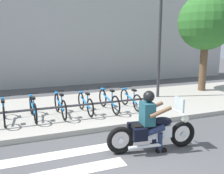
% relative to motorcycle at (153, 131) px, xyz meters
% --- Properties ---
extents(sidewalk, '(24.00, 4.40, 0.15)m').
position_rel_motorcycle_xyz_m(sidewalk, '(-1.33, 3.71, -0.39)').
color(sidewalk, '#A8A399').
rests_on(sidewalk, ground).
extents(crosswalk_stripe_3, '(2.80, 0.40, 0.01)m').
position_rel_motorcycle_xyz_m(crosswalk_stripe_3, '(-2.27, -0.26, -0.46)').
color(crosswalk_stripe_3, white).
rests_on(crosswalk_stripe_3, ground).
extents(crosswalk_stripe_4, '(2.80, 0.40, 0.01)m').
position_rel_motorcycle_xyz_m(crosswalk_stripe_4, '(-2.27, 0.54, -0.46)').
color(crosswalk_stripe_4, white).
rests_on(crosswalk_stripe_4, ground).
extents(motorcycle, '(2.21, 0.74, 1.24)m').
position_rel_motorcycle_xyz_m(motorcycle, '(0.00, 0.00, 0.00)').
color(motorcycle, black).
rests_on(motorcycle, ground).
extents(rider, '(0.67, 0.59, 1.44)m').
position_rel_motorcycle_xyz_m(rider, '(-0.08, 0.01, 0.37)').
color(rider, '#1E4C59').
rests_on(rider, ground).
extents(bicycle_2, '(0.48, 1.61, 0.72)m').
position_rel_motorcycle_xyz_m(bicycle_2, '(-3.32, 2.96, 0.02)').
color(bicycle_2, black).
rests_on(bicycle_2, sidewalk).
extents(bicycle_3, '(0.48, 1.61, 0.74)m').
position_rel_motorcycle_xyz_m(bicycle_3, '(-2.49, 2.96, 0.03)').
color(bicycle_3, black).
rests_on(bicycle_3, sidewalk).
extents(bicycle_4, '(0.48, 1.64, 0.77)m').
position_rel_motorcycle_xyz_m(bicycle_4, '(-1.66, 2.96, 0.04)').
color(bicycle_4, black).
rests_on(bicycle_4, sidewalk).
extents(bicycle_5, '(0.48, 1.57, 0.73)m').
position_rel_motorcycle_xyz_m(bicycle_5, '(-0.83, 2.96, 0.03)').
color(bicycle_5, black).
rests_on(bicycle_5, sidewalk).
extents(bicycle_6, '(0.48, 1.74, 0.77)m').
position_rel_motorcycle_xyz_m(bicycle_6, '(0.00, 2.96, 0.04)').
color(bicycle_6, black).
rests_on(bicycle_6, sidewalk).
extents(bicycle_7, '(0.48, 1.55, 0.72)m').
position_rel_motorcycle_xyz_m(bicycle_7, '(0.84, 2.96, 0.02)').
color(bicycle_7, black).
rests_on(bicycle_7, sidewalk).
extents(bike_rack, '(6.42, 0.07, 0.49)m').
position_rel_motorcycle_xyz_m(bike_rack, '(-2.07, 2.41, 0.12)').
color(bike_rack, '#333338').
rests_on(bike_rack, sidewalk).
extents(street_lamp, '(0.28, 0.28, 4.75)m').
position_rel_motorcycle_xyz_m(street_lamp, '(2.67, 4.11, 2.38)').
color(street_lamp, '#2D2D33').
rests_on(street_lamp, ground).
extents(tree_near_rack, '(2.58, 2.58, 4.65)m').
position_rel_motorcycle_xyz_m(tree_near_rack, '(5.37, 4.51, 2.86)').
color(tree_near_rack, brown).
rests_on(tree_near_rack, ground).
extents(building_backdrop, '(24.00, 1.20, 8.32)m').
position_rel_motorcycle_xyz_m(building_backdrop, '(-1.33, 9.41, 3.70)').
color(building_backdrop, '#A9A9A9').
rests_on(building_backdrop, ground).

